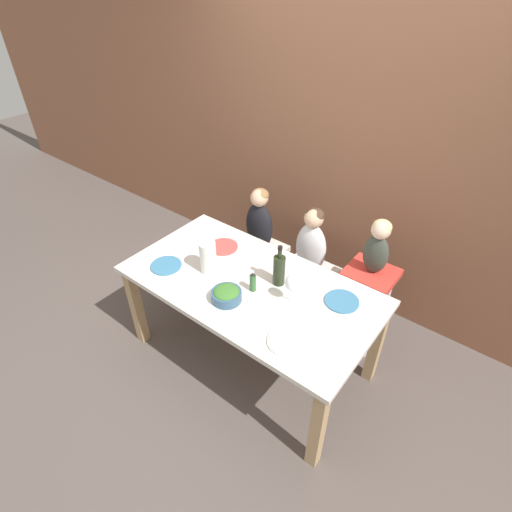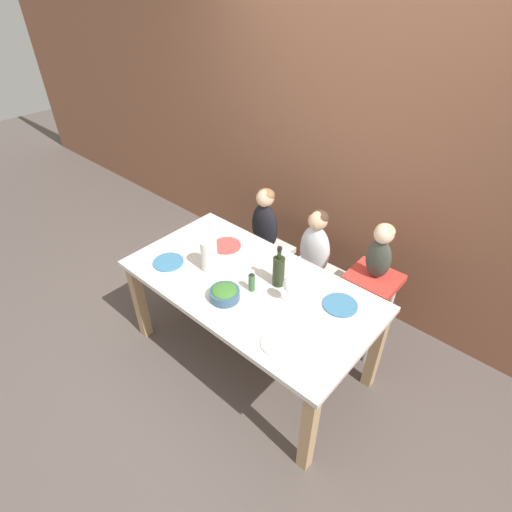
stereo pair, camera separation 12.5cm
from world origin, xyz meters
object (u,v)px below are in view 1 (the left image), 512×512
(wine_glass_near, at_px, (291,283))
(dinner_plate_back_right, at_px, (342,301))
(chair_far_center, at_px, (308,278))
(dinner_plate_front_right, at_px, (286,341))
(dinner_plate_back_left, at_px, (223,247))
(person_baby_right, at_px, (378,244))
(person_child_left, at_px, (259,220))
(chair_right_highchair, at_px, (368,289))
(wine_bottle, at_px, (279,269))
(person_child_center, at_px, (312,241))
(chair_far_left, at_px, (259,255))
(paper_towel_roll, at_px, (208,257))
(dinner_plate_front_left, at_px, (166,266))
(salad_bowl_large, at_px, (226,294))

(wine_glass_near, distance_m, dinner_plate_back_right, 0.34)
(chair_far_center, relative_size, dinner_plate_front_right, 2.15)
(chair_far_center, bearing_deg, dinner_plate_front_right, -66.45)
(dinner_plate_back_left, height_order, dinner_plate_front_right, same)
(person_baby_right, bearing_deg, chair_far_center, -179.86)
(person_child_left, bearing_deg, dinner_plate_back_right, -24.45)
(chair_right_highchair, height_order, wine_bottle, wine_bottle)
(person_child_left, relative_size, person_child_center, 1.00)
(chair_far_center, bearing_deg, dinner_plate_back_left, -135.15)
(person_child_left, bearing_deg, wine_glass_near, -41.12)
(chair_far_left, height_order, person_baby_right, person_baby_right)
(wine_bottle, bearing_deg, chair_far_center, 98.45)
(person_child_left, xyz_separation_m, paper_towel_roll, (0.13, -0.71, 0.11))
(dinner_plate_back_right, bearing_deg, dinner_plate_front_right, -100.63)
(chair_far_center, relative_size, wine_glass_near, 2.34)
(person_child_left, relative_size, paper_towel_roll, 2.42)
(chair_far_center, distance_m, dinner_plate_back_left, 0.74)
(wine_bottle, bearing_deg, chair_right_highchair, 52.67)
(person_child_left, xyz_separation_m, wine_bottle, (0.57, -0.53, 0.11))
(paper_towel_roll, bearing_deg, dinner_plate_back_left, 111.59)
(dinner_plate_front_left, bearing_deg, person_child_left, 81.14)
(person_baby_right, distance_m, dinner_plate_front_left, 1.41)
(person_child_left, relative_size, dinner_plate_back_left, 2.59)
(wine_bottle, bearing_deg, chair_far_left, 136.77)
(dinner_plate_front_left, bearing_deg, chair_right_highchair, 37.88)
(chair_far_left, xyz_separation_m, person_child_center, (0.49, 0.00, 0.35))
(person_child_center, xyz_separation_m, dinner_plate_back_right, (0.48, -0.44, 0.00))
(person_child_left, height_order, dinner_plate_front_left, person_child_left)
(person_baby_right, height_order, paper_towel_roll, person_baby_right)
(dinner_plate_front_left, distance_m, dinner_plate_front_right, 1.02)
(salad_bowl_large, bearing_deg, person_child_left, 115.42)
(paper_towel_roll, bearing_deg, chair_far_center, 63.25)
(person_baby_right, bearing_deg, dinner_plate_front_right, -95.54)
(person_child_center, distance_m, dinner_plate_front_left, 1.06)
(salad_bowl_large, distance_m, dinner_plate_front_right, 0.48)
(wine_glass_near, bearing_deg, dinner_plate_front_left, -164.48)
(wine_glass_near, distance_m, dinner_plate_front_right, 0.36)
(chair_far_center, relative_size, salad_bowl_large, 2.42)
(chair_right_highchair, height_order, person_child_center, person_child_center)
(dinner_plate_front_right, bearing_deg, person_child_left, 134.13)
(chair_far_left, distance_m, salad_bowl_large, 1.02)
(person_baby_right, bearing_deg, wine_bottle, -127.27)
(dinner_plate_front_left, bearing_deg, chair_far_left, 81.14)
(person_child_center, bearing_deg, chair_far_left, -179.90)
(person_child_center, height_order, salad_bowl_large, person_child_center)
(chair_far_left, bearing_deg, chair_far_center, 0.00)
(chair_far_left, distance_m, dinner_plate_front_right, 1.32)
(person_child_left, xyz_separation_m, dinner_plate_back_left, (0.03, -0.46, 0.00))
(person_child_left, bearing_deg, wine_bottle, -43.28)
(chair_far_center, bearing_deg, chair_right_highchair, 0.00)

